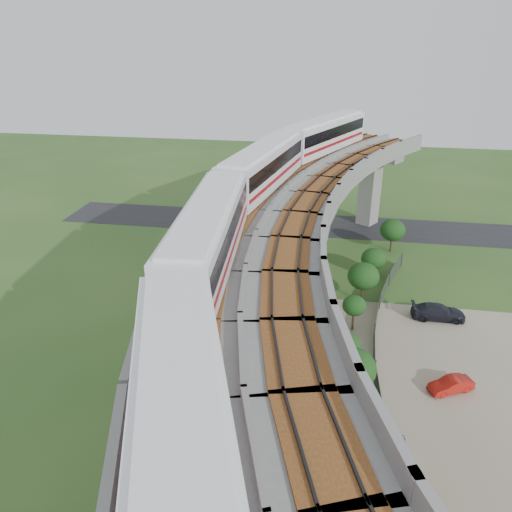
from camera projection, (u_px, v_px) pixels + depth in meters
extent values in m
plane|color=#2E5221|center=(257.00, 366.00, 37.04)|extent=(160.00, 160.00, 0.00)
cube|color=gray|center=(460.00, 405.00, 33.17)|extent=(18.00, 26.00, 0.04)
cube|color=#232326|center=(295.00, 224.00, 63.96)|extent=(60.00, 8.00, 0.03)
cube|color=#99968E|center=(369.00, 192.00, 62.49)|extent=(2.86, 2.93, 8.40)
cube|color=#99968E|center=(373.00, 154.00, 60.50)|extent=(7.21, 5.74, 1.20)
cube|color=#99968E|center=(286.00, 257.00, 44.51)|extent=(2.35, 2.51, 8.40)
cube|color=#99968E|center=(287.00, 206.00, 42.52)|extent=(7.31, 3.58, 1.20)
cube|color=#99968E|center=(243.00, 423.00, 25.81)|extent=(2.35, 2.51, 8.40)
cube|color=#99968E|center=(242.00, 346.00, 23.81)|extent=(7.31, 3.58, 1.20)
cube|color=gray|center=(350.00, 154.00, 55.79)|extent=(16.42, 20.91, 0.80)
cube|color=gray|center=(316.00, 142.00, 57.69)|extent=(8.66, 17.08, 1.00)
cube|color=gray|center=(387.00, 151.00, 53.14)|extent=(8.66, 17.08, 1.00)
cube|color=brown|center=(332.00, 148.00, 56.77)|extent=(10.68, 18.08, 0.12)
cube|color=black|center=(332.00, 147.00, 56.72)|extent=(9.69, 17.59, 0.12)
cube|color=brown|center=(368.00, 153.00, 54.44)|extent=(10.68, 18.08, 0.12)
cube|color=black|center=(369.00, 152.00, 54.39)|extent=(9.69, 17.59, 0.12)
cube|color=gray|center=(284.00, 200.00, 40.97)|extent=(11.77, 20.03, 0.80)
cube|color=gray|center=(234.00, 184.00, 41.81)|extent=(3.22, 18.71, 1.00)
cube|color=gray|center=(336.00, 194.00, 39.39)|extent=(3.22, 18.71, 1.00)
cube|color=brown|center=(258.00, 192.00, 41.40)|extent=(5.44, 19.05, 0.12)
cube|color=black|center=(258.00, 190.00, 41.35)|extent=(4.35, 18.88, 0.12)
cube|color=brown|center=(310.00, 197.00, 40.16)|extent=(5.44, 19.05, 0.12)
cube|color=black|center=(310.00, 195.00, 40.11)|extent=(4.35, 18.88, 0.12)
cube|color=gray|center=(242.00, 314.00, 24.59)|extent=(11.77, 20.03, 0.80)
cube|color=gray|center=(154.00, 297.00, 24.25)|extent=(3.22, 18.71, 1.00)
cube|color=gray|center=(330.00, 298.00, 24.17)|extent=(3.22, 18.71, 1.00)
cube|color=brown|center=(197.00, 305.00, 24.42)|extent=(5.44, 19.05, 0.12)
cube|color=black|center=(197.00, 303.00, 24.37)|extent=(4.35, 18.88, 0.12)
cube|color=brown|center=(287.00, 306.00, 24.38)|extent=(5.44, 19.05, 0.12)
cube|color=black|center=(287.00, 304.00, 24.33)|extent=(4.35, 18.88, 0.12)
cube|color=white|center=(182.00, 445.00, 13.87)|extent=(7.37, 15.07, 3.20)
cube|color=white|center=(178.00, 397.00, 13.17)|extent=(6.62, 14.19, 0.22)
cube|color=black|center=(181.00, 433.00, 13.69)|extent=(7.24, 14.52, 1.15)
cube|color=#A41015|center=(184.00, 465.00, 14.19)|extent=(7.24, 14.52, 0.30)
cube|color=black|center=(185.00, 483.00, 14.48)|extent=(5.89, 12.69, 0.28)
cube|color=white|center=(209.00, 235.00, 28.02)|extent=(3.83, 15.16, 3.20)
cube|color=white|center=(208.00, 206.00, 27.31)|extent=(3.23, 14.37, 0.22)
cube|color=black|center=(208.00, 228.00, 27.83)|extent=(3.84, 14.57, 1.15)
cube|color=#A41015|center=(209.00, 247.00, 28.33)|extent=(3.84, 14.57, 0.30)
cube|color=black|center=(210.00, 259.00, 28.62)|extent=(2.86, 12.86, 0.28)
cube|color=white|center=(263.00, 167.00, 41.85)|extent=(5.27, 15.24, 3.20)
cube|color=white|center=(263.00, 147.00, 41.15)|extent=(4.61, 14.41, 0.22)
cube|color=black|center=(263.00, 162.00, 41.67)|extent=(5.22, 14.66, 1.15)
cube|color=#A41015|center=(263.00, 176.00, 42.16)|extent=(5.22, 14.66, 0.30)
cube|color=black|center=(263.00, 184.00, 42.46)|extent=(4.09, 12.89, 0.28)
cube|color=white|center=(325.00, 135.00, 54.52)|extent=(8.65, 14.78, 3.20)
cube|color=white|center=(326.00, 119.00, 53.81)|extent=(7.85, 13.87, 0.22)
cube|color=black|center=(325.00, 131.00, 54.33)|extent=(8.46, 14.25, 1.15)
cube|color=#A41015|center=(325.00, 142.00, 54.83)|extent=(8.46, 14.25, 0.30)
cube|color=black|center=(324.00, 148.00, 55.12)|extent=(7.00, 12.40, 0.28)
cylinder|color=#2D382D|center=(402.00, 260.00, 52.24)|extent=(0.08, 0.08, 1.50)
cube|color=#2D382D|center=(395.00, 269.00, 50.29)|extent=(1.69, 4.77, 1.40)
cylinder|color=#2D382D|center=(389.00, 279.00, 48.29)|extent=(0.08, 0.08, 1.50)
cube|color=#2D382D|center=(384.00, 290.00, 46.24)|extent=(1.23, 4.91, 1.40)
cylinder|color=#2D382D|center=(380.00, 302.00, 44.16)|extent=(0.08, 0.08, 1.50)
cube|color=#2D382D|center=(377.00, 316.00, 42.03)|extent=(0.75, 4.99, 1.40)
cylinder|color=#2D382D|center=(375.00, 331.00, 39.87)|extent=(0.08, 0.08, 1.50)
cube|color=#2D382D|center=(374.00, 349.00, 37.68)|extent=(0.27, 5.04, 1.40)
cylinder|color=#2D382D|center=(375.00, 369.00, 35.47)|extent=(0.08, 0.08, 1.50)
cube|color=#2D382D|center=(378.00, 392.00, 33.25)|extent=(0.27, 5.04, 1.40)
cylinder|color=#2D382D|center=(383.00, 418.00, 31.01)|extent=(0.08, 0.08, 1.50)
cube|color=#2D382D|center=(391.00, 448.00, 28.76)|extent=(0.75, 4.99, 1.40)
cylinder|color=#2D382D|center=(403.00, 484.00, 26.51)|extent=(0.08, 0.08, 1.50)
cylinder|color=#382314|center=(391.00, 244.00, 55.68)|extent=(0.18, 0.18, 1.75)
ellipsoid|color=#133E18|center=(393.00, 230.00, 54.97)|extent=(2.78, 2.78, 2.37)
cylinder|color=#382314|center=(373.00, 270.00, 50.40)|extent=(0.18, 0.18, 1.07)
ellipsoid|color=#133E18|center=(374.00, 259.00, 49.86)|extent=(2.53, 2.53, 2.15)
cylinder|color=#382314|center=(362.00, 293.00, 45.33)|extent=(0.18, 0.18, 1.79)
ellipsoid|color=#133E18|center=(363.00, 276.00, 44.60)|extent=(2.84, 2.84, 2.41)
cylinder|color=#382314|center=(353.00, 321.00, 41.07)|extent=(0.18, 0.18, 1.75)
ellipsoid|color=#133E18|center=(354.00, 306.00, 40.47)|extent=(1.95, 1.95, 1.66)
cylinder|color=#382314|center=(343.00, 362.00, 36.23)|extent=(0.18, 0.18, 1.46)
ellipsoid|color=#133E18|center=(345.00, 346.00, 35.64)|extent=(2.32, 2.32, 1.97)
cylinder|color=#382314|center=(351.00, 388.00, 33.77)|extent=(0.18, 0.18, 1.30)
ellipsoid|color=#133E18|center=(353.00, 368.00, 33.10)|extent=(3.17, 3.17, 2.69)
cylinder|color=#382314|center=(349.00, 442.00, 29.11)|extent=(0.18, 0.18, 1.61)
ellipsoid|color=#133E18|center=(351.00, 424.00, 28.51)|extent=(2.09, 2.09, 1.77)
imported|color=silver|center=(399.00, 464.00, 27.77)|extent=(1.77, 4.07, 1.37)
imported|color=#B21810|center=(451.00, 385.00, 34.18)|extent=(3.32, 2.36, 1.04)
imported|color=black|center=(438.00, 312.00, 42.73)|extent=(4.56, 1.97, 1.31)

